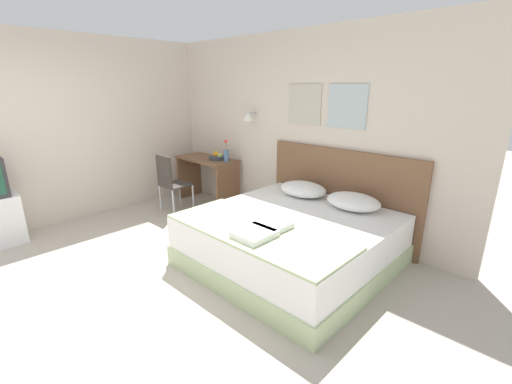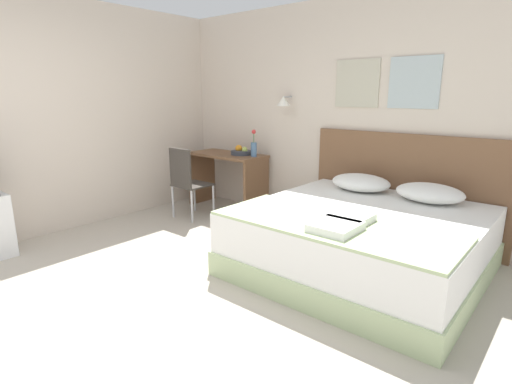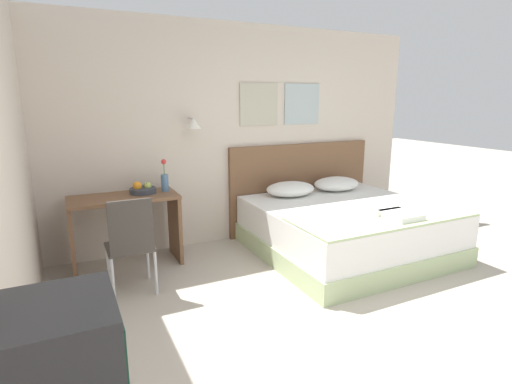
{
  "view_description": "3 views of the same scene",
  "coord_description": "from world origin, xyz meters",
  "px_view_note": "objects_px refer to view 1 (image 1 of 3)",
  "views": [
    {
      "loc": [
        3.12,
        -0.99,
        1.94
      ],
      "look_at": [
        0.26,
        1.99,
        0.66
      ],
      "focal_mm": 24.0,
      "sensor_mm": 36.0,
      "label": 1
    },
    {
      "loc": [
        2.45,
        -1.44,
        1.6
      ],
      "look_at": [
        0.01,
        1.47,
        0.65
      ],
      "focal_mm": 28.0,
      "sensor_mm": 36.0,
      "label": 2
    },
    {
      "loc": [
        -1.91,
        -1.74,
        1.77
      ],
      "look_at": [
        -0.37,
        1.43,
        0.95
      ],
      "focal_mm": 28.0,
      "sensor_mm": 36.0,
      "label": 3
    }
  ],
  "objects_px": {
    "throw_blanket": "(256,230)",
    "folded_towel_mid_bed": "(254,234)",
    "folded_towel_near_foot": "(271,225)",
    "headboard": "(340,195)",
    "bed": "(291,240)",
    "flower_vase": "(226,154)",
    "desk": "(207,172)",
    "pillow_left": "(303,189)",
    "desk_chair": "(170,180)",
    "fruit_bowl": "(217,157)",
    "pillow_right": "(353,201)"
  },
  "relations": [
    {
      "from": "folded_towel_mid_bed",
      "to": "bed",
      "type": "bearing_deg",
      "value": 98.88
    },
    {
      "from": "pillow_left",
      "to": "throw_blanket",
      "type": "distance_m",
      "value": 1.3
    },
    {
      "from": "folded_towel_near_foot",
      "to": "desk_chair",
      "type": "bearing_deg",
      "value": 170.16
    },
    {
      "from": "bed",
      "to": "desk",
      "type": "distance_m",
      "value": 2.49
    },
    {
      "from": "headboard",
      "to": "throw_blanket",
      "type": "xyz_separation_m",
      "value": [
        0.0,
        -1.57,
        -0.01
      ]
    },
    {
      "from": "folded_towel_mid_bed",
      "to": "headboard",
      "type": "bearing_deg",
      "value": 93.68
    },
    {
      "from": "headboard",
      "to": "fruit_bowl",
      "type": "bearing_deg",
      "value": -173.66
    },
    {
      "from": "headboard",
      "to": "desk",
      "type": "height_order",
      "value": "headboard"
    },
    {
      "from": "desk_chair",
      "to": "fruit_bowl",
      "type": "xyz_separation_m",
      "value": [
        0.26,
        0.76,
        0.29
      ]
    },
    {
      "from": "headboard",
      "to": "folded_towel_near_foot",
      "type": "distance_m",
      "value": 1.44
    },
    {
      "from": "folded_towel_near_foot",
      "to": "desk",
      "type": "relative_size",
      "value": 0.31
    },
    {
      "from": "headboard",
      "to": "folded_towel_mid_bed",
      "type": "height_order",
      "value": "headboard"
    },
    {
      "from": "pillow_right",
      "to": "desk_chair",
      "type": "distance_m",
      "value": 2.87
    },
    {
      "from": "headboard",
      "to": "throw_blanket",
      "type": "distance_m",
      "value": 1.57
    },
    {
      "from": "flower_vase",
      "to": "desk_chair",
      "type": "bearing_deg",
      "value": -123.97
    },
    {
      "from": "desk",
      "to": "flower_vase",
      "type": "height_order",
      "value": "flower_vase"
    },
    {
      "from": "desk_chair",
      "to": "pillow_right",
      "type": "bearing_deg",
      "value": 13.75
    },
    {
      "from": "bed",
      "to": "headboard",
      "type": "relative_size",
      "value": 0.94
    },
    {
      "from": "desk",
      "to": "desk_chair",
      "type": "bearing_deg",
      "value": -94.19
    },
    {
      "from": "desk",
      "to": "desk_chair",
      "type": "distance_m",
      "value": 0.71
    },
    {
      "from": "throw_blanket",
      "to": "folded_towel_near_foot",
      "type": "xyz_separation_m",
      "value": [
        0.08,
        0.14,
        0.04
      ]
    },
    {
      "from": "pillow_left",
      "to": "folded_towel_near_foot",
      "type": "relative_size",
      "value": 1.89
    },
    {
      "from": "headboard",
      "to": "fruit_bowl",
      "type": "height_order",
      "value": "headboard"
    },
    {
      "from": "pillow_left",
      "to": "throw_blanket",
      "type": "height_order",
      "value": "pillow_left"
    },
    {
      "from": "pillow_right",
      "to": "folded_towel_near_foot",
      "type": "distance_m",
      "value": 1.15
    },
    {
      "from": "bed",
      "to": "flower_vase",
      "type": "height_order",
      "value": "flower_vase"
    },
    {
      "from": "bed",
      "to": "flower_vase",
      "type": "bearing_deg",
      "value": 158.68
    },
    {
      "from": "folded_towel_mid_bed",
      "to": "desk",
      "type": "bearing_deg",
      "value": 150.36
    },
    {
      "from": "folded_towel_near_foot",
      "to": "desk_chair",
      "type": "relative_size",
      "value": 0.36
    },
    {
      "from": "desk",
      "to": "fruit_bowl",
      "type": "xyz_separation_m",
      "value": [
        0.21,
        0.06,
        0.29
      ]
    },
    {
      "from": "desk",
      "to": "desk_chair",
      "type": "height_order",
      "value": "desk_chair"
    },
    {
      "from": "desk",
      "to": "folded_towel_mid_bed",
      "type": "bearing_deg",
      "value": -29.64
    },
    {
      "from": "flower_vase",
      "to": "pillow_left",
      "type": "bearing_deg",
      "value": -2.35
    },
    {
      "from": "desk",
      "to": "desk_chair",
      "type": "relative_size",
      "value": 1.19
    },
    {
      "from": "throw_blanket",
      "to": "folded_towel_near_foot",
      "type": "relative_size",
      "value": 5.75
    },
    {
      "from": "bed",
      "to": "pillow_left",
      "type": "distance_m",
      "value": 0.86
    },
    {
      "from": "bed",
      "to": "throw_blanket",
      "type": "xyz_separation_m",
      "value": [
        0.0,
        -0.57,
        0.3
      ]
    },
    {
      "from": "folded_towel_mid_bed",
      "to": "desk",
      "type": "height_order",
      "value": "desk"
    },
    {
      "from": "folded_towel_near_foot",
      "to": "folded_towel_mid_bed",
      "type": "height_order",
      "value": "same"
    },
    {
      "from": "folded_towel_mid_bed",
      "to": "pillow_right",
      "type": "bearing_deg",
      "value": 79.87
    },
    {
      "from": "headboard",
      "to": "pillow_right",
      "type": "distance_m",
      "value": 0.48
    },
    {
      "from": "throw_blanket",
      "to": "fruit_bowl",
      "type": "distance_m",
      "value": 2.55
    },
    {
      "from": "folded_towel_mid_bed",
      "to": "desk_chair",
      "type": "distance_m",
      "value": 2.63
    },
    {
      "from": "desk",
      "to": "pillow_left",
      "type": "bearing_deg",
      "value": -0.69
    },
    {
      "from": "pillow_left",
      "to": "desk_chair",
      "type": "height_order",
      "value": "desk_chair"
    },
    {
      "from": "pillow_right",
      "to": "folded_towel_mid_bed",
      "type": "relative_size",
      "value": 1.82
    },
    {
      "from": "desk_chair",
      "to": "headboard",
      "type": "bearing_deg",
      "value": 22.43
    },
    {
      "from": "throw_blanket",
      "to": "folded_towel_mid_bed",
      "type": "relative_size",
      "value": 5.55
    },
    {
      "from": "flower_vase",
      "to": "bed",
      "type": "bearing_deg",
      "value": -21.32
    },
    {
      "from": "fruit_bowl",
      "to": "flower_vase",
      "type": "xyz_separation_m",
      "value": [
        0.24,
        -0.02,
        0.08
      ]
    }
  ]
}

